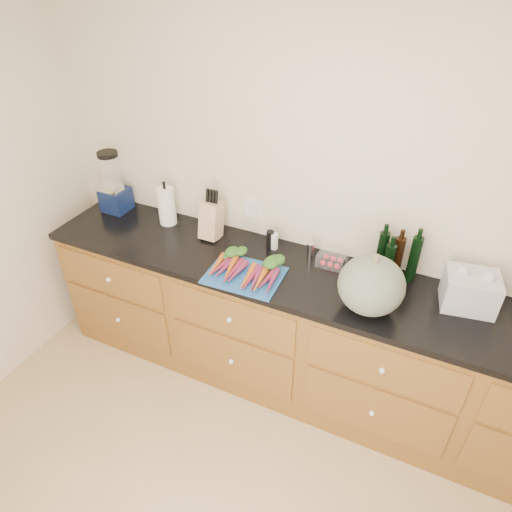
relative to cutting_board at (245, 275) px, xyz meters
The scene contains 15 objects.
wall_back 0.74m from the cutting_board, 48.71° to the left, with size 4.10×0.05×2.60m, color beige.
cabinets 0.67m from the cutting_board, 20.11° to the left, with size 3.60×0.64×0.90m.
countertop 0.46m from the cutting_board, 20.59° to the left, with size 3.64×0.62×0.04m, color black.
cutting_board is the anchor object (origin of this frame).
carrots 0.05m from the cutting_board, 90.00° to the left, with size 0.42×0.31×0.06m.
squash 0.73m from the cutting_board, ahead, with size 0.35×0.35×0.31m, color #556151.
blender_appliance 1.24m from the cutting_board, 165.03° to the left, with size 0.17×0.17×0.44m.
paper_towel 0.82m from the cutting_board, 156.82° to the left, with size 0.12×0.12×0.26m, color white.
knife_block 0.50m from the cutting_board, 142.27° to the left, with size 0.12×0.12×0.24m, color tan.
grinder_salt 0.35m from the cutting_board, 83.02° to the left, with size 0.05×0.05×0.11m, color white.
grinder_pepper 0.34m from the cutting_board, 87.85° to the left, with size 0.05×0.05×0.12m, color black.
canister_chrome 0.44m from the cutting_board, 50.35° to the left, with size 0.05×0.05×0.11m, color silver.
tomato_box 0.54m from the cutting_board, 37.89° to the left, with size 0.17×0.13×0.08m, color white.
bottles 0.87m from the cutting_board, 25.37° to the left, with size 0.24×0.12×0.29m.
grocery_bag 1.23m from the cutting_board, 13.23° to the left, with size 0.27×0.21×0.20m, color silver, non-canonical shape.
Camera 1 is at (0.53, -0.74, 2.58)m, focal length 32.00 mm.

